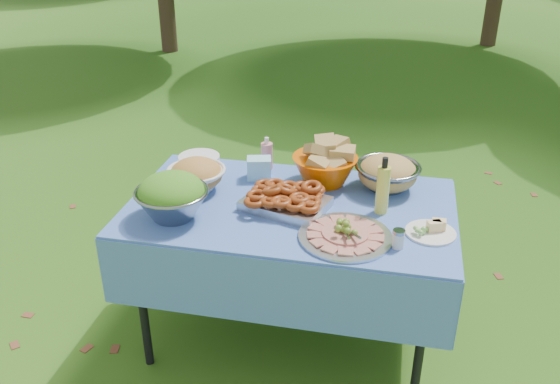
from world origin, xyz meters
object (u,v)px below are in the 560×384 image
Objects in this scene: picnic_table at (290,275)px; plate_stack at (199,162)px; salad_bowl at (172,196)px; charcuterie_platter at (346,229)px; bread_bowl at (325,163)px; pasta_bowl_steel at (388,172)px; oil_bottle at (383,185)px.

picnic_table is 0.74m from plate_stack.
charcuterie_platter is at bearing -1.32° from salad_bowl.
bread_bowl is 0.30m from pasta_bowl_steel.
salad_bowl is at bearing -156.19° from picnic_table.
bread_bowl is 0.37m from oil_bottle.
bread_bowl is (0.59, 0.47, 0.00)m from salad_bowl.
plate_stack is 0.95m from pasta_bowl_steel.
picnic_table is at bearing 23.81° from salad_bowl.
bread_bowl is 0.52m from charcuterie_platter.
oil_bottle is (0.93, -0.27, 0.10)m from plate_stack.
plate_stack is 0.98m from oil_bottle.
plate_stack is 0.69× the size of pasta_bowl_steel.
oil_bottle is at bearing 3.42° from picnic_table.
salad_bowl is (-0.48, -0.21, 0.48)m from picnic_table.
oil_bottle reaches higher than bread_bowl.
charcuterie_platter is (0.16, -0.49, -0.06)m from bread_bowl.
charcuterie_platter is at bearing -72.22° from bread_bowl.
salad_bowl is at bearing -83.85° from plate_stack.
pasta_bowl_steel is (0.89, 0.48, -0.02)m from salad_bowl.
salad_bowl is 1.19× the size of oil_bottle.
salad_bowl is 1.49× the size of plate_stack.
picnic_table is at bearing -176.58° from oil_bottle.
picnic_table is 5.58× the size of oil_bottle.
bread_bowl is at bearing 66.16° from picnic_table.
pasta_bowl_steel reaches higher than charcuterie_platter.
plate_stack is 0.65m from bread_bowl.
picnic_table is 0.55m from charcuterie_platter.
pasta_bowl_steel is (0.94, -0.03, 0.05)m from plate_stack.
pasta_bowl_steel is at bearing 32.91° from picnic_table.
picnic_table is 6.98× the size of plate_stack.
bread_bowl is at bearing 38.63° from salad_bowl.
salad_bowl is 0.91m from oil_bottle.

